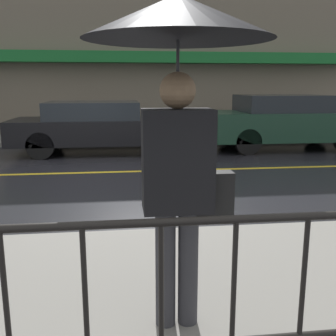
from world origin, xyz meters
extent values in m
plane|color=black|center=(0.00, 0.00, 0.00)|extent=(80.00, 80.00, 0.00)
cube|color=gray|center=(0.00, -5.09, 0.06)|extent=(28.00, 2.93, 0.13)
cube|color=gray|center=(0.00, 4.60, 0.06)|extent=(28.00, 1.96, 0.13)
cube|color=gold|center=(0.00, 0.00, 0.00)|extent=(25.20, 0.12, 0.01)
cube|color=#706656|center=(0.00, 5.73, 3.17)|extent=(28.00, 0.30, 6.33)
cube|color=#196B2D|center=(0.00, 5.30, 2.60)|extent=(16.80, 0.55, 0.35)
cylinder|color=black|center=(0.79, -6.30, 0.65)|extent=(0.02, 0.02, 1.04)
cylinder|color=black|center=(1.11, -6.30, 0.65)|extent=(0.02, 0.02, 1.04)
cylinder|color=black|center=(1.42, -6.30, 0.65)|extent=(0.02, 0.02, 1.04)
cylinder|color=#333338|center=(0.91, -5.42, 0.53)|extent=(0.13, 0.13, 0.81)
cylinder|color=#333338|center=(1.06, -5.42, 0.53)|extent=(0.13, 0.13, 0.81)
cube|color=black|center=(0.98, -5.42, 1.26)|extent=(0.44, 0.26, 0.64)
sphere|color=#90704F|center=(0.98, -5.42, 1.69)|extent=(0.22, 0.22, 0.22)
cylinder|color=#262628|center=(0.98, -5.42, 1.62)|extent=(0.02, 0.02, 0.72)
cone|color=black|center=(0.98, -5.42, 2.10)|extent=(1.13, 1.13, 0.25)
cube|color=black|center=(1.22, -5.42, 1.03)|extent=(0.24, 0.12, 0.30)
cube|color=black|center=(0.13, 2.44, 0.58)|extent=(4.44, 1.84, 0.60)
cube|color=#1E2328|center=(-0.05, 2.44, 1.09)|extent=(2.31, 1.70, 0.43)
cylinder|color=black|center=(1.51, 3.26, 0.32)|extent=(0.65, 0.22, 0.65)
cylinder|color=black|center=(1.51, 1.63, 0.32)|extent=(0.65, 0.22, 0.65)
cylinder|color=black|center=(-1.25, 3.26, 0.32)|extent=(0.65, 0.22, 0.65)
cylinder|color=black|center=(-1.25, 1.63, 0.32)|extent=(0.65, 0.22, 0.65)
cube|color=#193828|center=(5.12, 2.44, 0.65)|extent=(4.26, 1.86, 0.74)
cube|color=#1E2328|center=(4.95, 2.44, 1.24)|extent=(2.22, 1.71, 0.44)
cylinder|color=black|center=(6.44, 3.26, 0.33)|extent=(0.66, 0.22, 0.66)
cylinder|color=black|center=(3.80, 3.26, 0.33)|extent=(0.66, 0.22, 0.66)
cylinder|color=black|center=(3.80, 1.63, 0.33)|extent=(0.66, 0.22, 0.66)
camera|label=1|loc=(0.64, -7.81, 1.72)|focal=42.00mm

